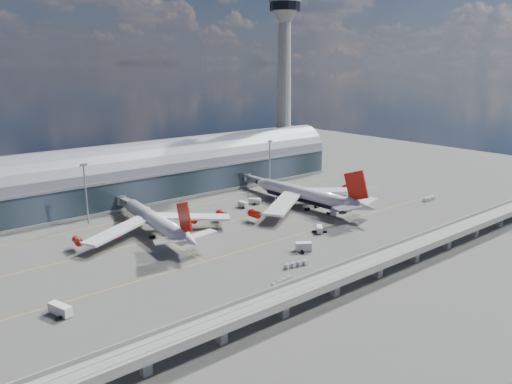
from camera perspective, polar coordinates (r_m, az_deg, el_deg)
ground at (r=198.48m, az=1.00°, el=-4.65°), size 500.00×500.00×0.00m
taxi_lines at (r=214.95m, az=-2.82°, el=-3.15°), size 200.00×80.12×0.01m
terminal at (r=257.76m, az=-10.26°, el=2.22°), size 200.00×30.00×28.00m
control_tower at (r=306.30m, az=3.21°, el=11.95°), size 19.00×19.00×103.00m
guideway at (r=161.31m, az=13.83°, el=-7.70°), size 220.00×8.50×7.20m
floodlight_mast_left at (r=216.66m, az=-18.87°, el=-0.04°), size 3.00×0.70×25.70m
floodlight_mast_right at (r=266.82m, az=1.59°, el=3.37°), size 3.00×0.70×25.70m
airliner_left at (r=196.73m, az=-11.22°, el=-3.35°), size 62.66×65.86×20.06m
airliner_right at (r=231.21m, az=6.02°, el=-0.43°), size 68.29×71.38×22.64m
jet_bridge_left at (r=224.07m, az=-14.00°, el=-1.45°), size 4.40×28.00×7.25m
jet_bridge_right at (r=260.34m, az=0.70°, el=1.19°), size 4.40×32.00×7.25m
service_truck_0 at (r=145.78m, az=-21.47°, el=-12.40°), size 4.55×7.78×3.06m
service_truck_1 at (r=179.57m, az=5.45°, el=-6.25°), size 6.17×5.38×3.30m
service_truck_2 at (r=224.59m, az=9.08°, el=-2.10°), size 8.89×6.19×3.16m
service_truck_3 at (r=199.56m, az=7.27°, el=-4.24°), size 5.33×5.49×2.68m
service_truck_4 at (r=231.95m, az=-1.49°, el=-1.44°), size 2.75×5.00×2.80m
service_truck_5 at (r=237.80m, az=-0.15°, el=-1.04°), size 5.47×5.65×2.75m
cargo_train_0 at (r=153.82m, az=2.96°, el=-10.23°), size 9.04×2.56×1.49m
cargo_train_1 at (r=166.58m, az=4.63°, el=-8.25°), size 9.16×2.98×1.51m
cargo_train_2 at (r=257.73m, az=19.16°, el=-0.73°), size 8.27×1.88×1.84m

